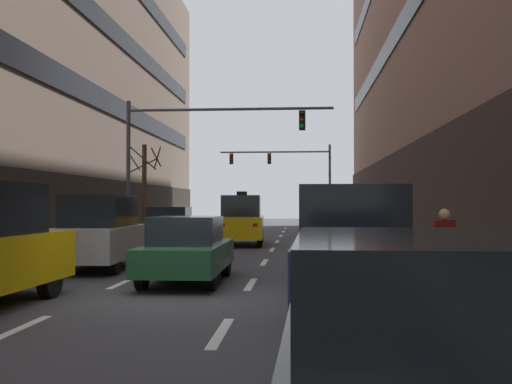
{
  "coord_description": "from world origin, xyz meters",
  "views": [
    {
      "loc": [
        2.65,
        -11.29,
        1.86
      ],
      "look_at": [
        0.22,
        20.21,
        2.49
      ],
      "focal_mm": 40.69,
      "sensor_mm": 36.0,
      "label": 1
    }
  ],
  "objects_px": {
    "street_tree_0": "(145,186)",
    "pedestrian_0": "(445,245)",
    "taxi_driving_0": "(242,220)",
    "pedestrian_1": "(370,221)",
    "traffic_signal_0": "(191,143)",
    "car_driving_3": "(170,227)",
    "traffic_signal_1": "(291,168)",
    "car_driving_4": "(187,250)",
    "car_driving_2": "(100,232)",
    "car_parked_1": "(350,251)",
    "car_parked_2": "(333,244)"
  },
  "relations": [
    {
      "from": "taxi_driving_0",
      "to": "car_driving_3",
      "type": "bearing_deg",
      "value": -161.52
    },
    {
      "from": "car_driving_3",
      "to": "pedestrian_1",
      "type": "height_order",
      "value": "pedestrian_1"
    },
    {
      "from": "traffic_signal_1",
      "to": "street_tree_0",
      "type": "bearing_deg",
      "value": -116.43
    },
    {
      "from": "car_driving_2",
      "to": "street_tree_0",
      "type": "bearing_deg",
      "value": 100.4
    },
    {
      "from": "traffic_signal_1",
      "to": "pedestrian_1",
      "type": "height_order",
      "value": "traffic_signal_1"
    },
    {
      "from": "pedestrian_0",
      "to": "pedestrian_1",
      "type": "relative_size",
      "value": 0.96
    },
    {
      "from": "traffic_signal_0",
      "to": "pedestrian_0",
      "type": "relative_size",
      "value": 5.61
    },
    {
      "from": "traffic_signal_0",
      "to": "traffic_signal_1",
      "type": "bearing_deg",
      "value": 78.82
    },
    {
      "from": "taxi_driving_0",
      "to": "pedestrian_1",
      "type": "relative_size",
      "value": 2.75
    },
    {
      "from": "car_driving_3",
      "to": "street_tree_0",
      "type": "relative_size",
      "value": 0.96
    },
    {
      "from": "car_driving_2",
      "to": "pedestrian_0",
      "type": "distance_m",
      "value": 9.76
    },
    {
      "from": "car_driving_2",
      "to": "car_driving_3",
      "type": "relative_size",
      "value": 0.94
    },
    {
      "from": "traffic_signal_0",
      "to": "car_parked_1",
      "type": "bearing_deg",
      "value": -69.91
    },
    {
      "from": "car_driving_4",
      "to": "traffic_signal_1",
      "type": "distance_m",
      "value": 32.16
    },
    {
      "from": "car_driving_3",
      "to": "street_tree_0",
      "type": "bearing_deg",
      "value": 116.08
    },
    {
      "from": "taxi_driving_0",
      "to": "pedestrian_1",
      "type": "xyz_separation_m",
      "value": [
        5.62,
        -0.74,
        0.02
      ]
    },
    {
      "from": "car_parked_2",
      "to": "traffic_signal_0",
      "type": "distance_m",
      "value": 12.06
    },
    {
      "from": "car_parked_2",
      "to": "car_driving_3",
      "type": "bearing_deg",
      "value": 123.09
    },
    {
      "from": "car_driving_2",
      "to": "car_parked_1",
      "type": "xyz_separation_m",
      "value": [
        6.5,
        -6.41,
        0.02
      ]
    },
    {
      "from": "car_parked_2",
      "to": "traffic_signal_1",
      "type": "relative_size",
      "value": 0.51
    },
    {
      "from": "car_driving_2",
      "to": "car_parked_1",
      "type": "height_order",
      "value": "car_parked_1"
    },
    {
      "from": "car_driving_3",
      "to": "street_tree_0",
      "type": "distance_m",
      "value": 6.21
    },
    {
      "from": "taxi_driving_0",
      "to": "street_tree_0",
      "type": "bearing_deg",
      "value": 142.73
    },
    {
      "from": "car_parked_2",
      "to": "traffic_signal_0",
      "type": "bearing_deg",
      "value": 119.15
    },
    {
      "from": "taxi_driving_0",
      "to": "car_driving_3",
      "type": "height_order",
      "value": "taxi_driving_0"
    },
    {
      "from": "traffic_signal_1",
      "to": "pedestrian_0",
      "type": "distance_m",
      "value": 34.66
    },
    {
      "from": "car_driving_2",
      "to": "pedestrian_0",
      "type": "xyz_separation_m",
      "value": [
        8.36,
        -5.02,
        0.03
      ]
    },
    {
      "from": "car_parked_1",
      "to": "car_parked_2",
      "type": "relative_size",
      "value": 1.0
    },
    {
      "from": "car_driving_2",
      "to": "traffic_signal_0",
      "type": "relative_size",
      "value": 0.48
    },
    {
      "from": "car_driving_2",
      "to": "car_parked_1",
      "type": "bearing_deg",
      "value": -44.6
    },
    {
      "from": "taxi_driving_0",
      "to": "traffic_signal_0",
      "type": "xyz_separation_m",
      "value": [
        -2.14,
        -0.96,
        3.41
      ]
    },
    {
      "from": "street_tree_0",
      "to": "pedestrian_0",
      "type": "height_order",
      "value": "street_tree_0"
    },
    {
      "from": "car_driving_3",
      "to": "street_tree_0",
      "type": "height_order",
      "value": "street_tree_0"
    },
    {
      "from": "car_parked_1",
      "to": "street_tree_0",
      "type": "xyz_separation_m",
      "value": [
        -9.09,
        20.54,
        1.71
      ]
    },
    {
      "from": "street_tree_0",
      "to": "pedestrian_0",
      "type": "distance_m",
      "value": 22.13
    },
    {
      "from": "car_driving_3",
      "to": "car_driving_4",
      "type": "distance_m",
      "value": 11.79
    },
    {
      "from": "car_driving_3",
      "to": "traffic_signal_1",
      "type": "relative_size",
      "value": 0.54
    },
    {
      "from": "taxi_driving_0",
      "to": "car_driving_3",
      "type": "relative_size",
      "value": 1.0
    },
    {
      "from": "taxi_driving_0",
      "to": "car_parked_2",
      "type": "distance_m",
      "value": 11.51
    },
    {
      "from": "pedestrian_0",
      "to": "street_tree_0",
      "type": "bearing_deg",
      "value": 119.78
    },
    {
      "from": "taxi_driving_0",
      "to": "pedestrian_0",
      "type": "distance_m",
      "value": 15.79
    },
    {
      "from": "car_parked_1",
      "to": "pedestrian_0",
      "type": "xyz_separation_m",
      "value": [
        1.87,
        1.38,
        0.01
      ]
    },
    {
      "from": "traffic_signal_0",
      "to": "traffic_signal_1",
      "type": "relative_size",
      "value": 1.05
    },
    {
      "from": "pedestrian_1",
      "to": "car_driving_2",
      "type": "bearing_deg",
      "value": -133.6
    },
    {
      "from": "traffic_signal_1",
      "to": "pedestrian_1",
      "type": "bearing_deg",
      "value": -79.55
    },
    {
      "from": "car_parked_1",
      "to": "street_tree_0",
      "type": "bearing_deg",
      "value": 113.88
    },
    {
      "from": "car_driving_2",
      "to": "traffic_signal_0",
      "type": "distance_m",
      "value": 9.58
    },
    {
      "from": "car_driving_4",
      "to": "pedestrian_1",
      "type": "distance_m",
      "value": 12.98
    },
    {
      "from": "traffic_signal_1",
      "to": "car_driving_4",
      "type": "bearing_deg",
      "value": -93.46
    },
    {
      "from": "car_driving_3",
      "to": "pedestrian_0",
      "type": "xyz_separation_m",
      "value": [
        8.36,
        -13.85,
        0.23
      ]
    }
  ]
}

